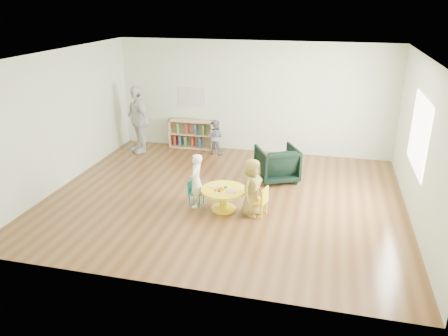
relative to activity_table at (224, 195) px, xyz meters
name	(u,v)px	position (x,y,z in m)	size (l,w,h in m)	color
room	(225,105)	(-0.10, 0.53, 1.60)	(7.10, 7.00, 2.80)	brown
activity_table	(224,195)	(0.00, 0.00, 0.00)	(0.85, 0.85, 0.47)	yellow
kid_chair_left	(195,191)	(-0.61, 0.11, -0.03)	(0.29, 0.29, 0.50)	#178275
kid_chair_right	(260,200)	(0.70, -0.07, 0.01)	(0.36, 0.36, 0.56)	yellow
bookshelf	(191,134)	(-1.72, 3.39, 0.07)	(1.20, 0.30, 0.75)	tan
alphabet_poster	(192,97)	(-1.71, 3.52, 1.05)	(0.74, 0.01, 0.54)	white
armchair	(277,164)	(0.78, 1.67, 0.09)	(0.82, 0.84, 0.77)	black
child_left	(196,181)	(-0.54, 0.03, 0.23)	(0.39, 0.25, 1.06)	white
child_right	(252,188)	(0.54, -0.08, 0.25)	(0.53, 0.35, 1.09)	yellow
toddler	(215,137)	(-0.97, 3.04, 0.15)	(0.44, 0.34, 0.90)	#1B1D45
adult_caretaker	(138,119)	(-2.93, 2.74, 0.57)	(1.01, 0.42, 1.73)	silver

